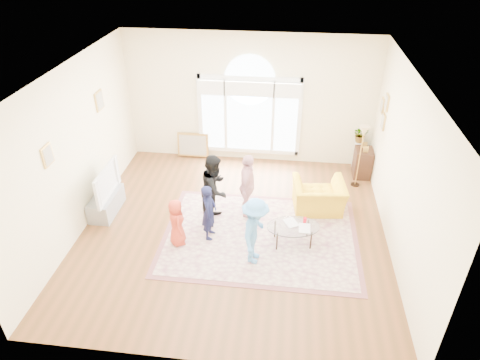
# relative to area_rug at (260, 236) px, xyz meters

# --- Properties ---
(ground) EXTENTS (6.00, 6.00, 0.00)m
(ground) POSITION_rel_area_rug_xyz_m (-0.55, 0.14, -0.01)
(ground) COLOR brown
(ground) RESTS_ON ground
(room_shell) EXTENTS (6.00, 6.00, 6.00)m
(room_shell) POSITION_rel_area_rug_xyz_m (-0.54, 2.97, 1.56)
(room_shell) COLOR beige
(room_shell) RESTS_ON ground
(area_rug) EXTENTS (3.60, 2.60, 0.02)m
(area_rug) POSITION_rel_area_rug_xyz_m (0.00, 0.00, 0.00)
(area_rug) COLOR beige
(area_rug) RESTS_ON ground
(rug_border) EXTENTS (3.80, 2.80, 0.01)m
(rug_border) POSITION_rel_area_rug_xyz_m (-0.00, 0.00, -0.00)
(rug_border) COLOR brown
(rug_border) RESTS_ON ground
(tv_console) EXTENTS (0.45, 1.00, 0.42)m
(tv_console) POSITION_rel_area_rug_xyz_m (-3.30, 0.44, 0.20)
(tv_console) COLOR gray
(tv_console) RESTS_ON ground
(television) EXTENTS (0.17, 1.14, 0.66)m
(television) POSITION_rel_area_rug_xyz_m (-3.29, 0.44, 0.74)
(television) COLOR black
(television) RESTS_ON tv_console
(coffee_table) EXTENTS (1.09, 0.79, 0.54)m
(coffee_table) POSITION_rel_area_rug_xyz_m (0.63, -0.13, 0.39)
(coffee_table) COLOR silver
(coffee_table) RESTS_ON ground
(armchair) EXTENTS (1.15, 1.03, 0.68)m
(armchair) POSITION_rel_area_rug_xyz_m (1.14, 1.04, 0.33)
(armchair) COLOR gold
(armchair) RESTS_ON ground
(side_cabinet) EXTENTS (0.40, 0.50, 0.70)m
(side_cabinet) POSITION_rel_area_rug_xyz_m (2.23, 2.61, 0.34)
(side_cabinet) COLOR black
(side_cabinet) RESTS_ON ground
(floor_lamp) EXTENTS (0.30, 0.30, 1.51)m
(floor_lamp) POSITION_rel_area_rug_xyz_m (2.06, 2.15, 1.27)
(floor_lamp) COLOR black
(floor_lamp) RESTS_ON ground
(plant_pedestal) EXTENTS (0.20, 0.20, 0.70)m
(plant_pedestal) POSITION_rel_area_rug_xyz_m (2.15, 3.01, 0.34)
(plant_pedestal) COLOR white
(plant_pedestal) RESTS_ON ground
(potted_plant) EXTENTS (0.43, 0.40, 0.39)m
(potted_plant) POSITION_rel_area_rug_xyz_m (2.15, 3.01, 0.89)
(potted_plant) COLOR #33722D
(potted_plant) RESTS_ON plant_pedestal
(leaning_picture) EXTENTS (0.80, 0.14, 0.62)m
(leaning_picture) POSITION_rel_area_rug_xyz_m (-1.99, 3.04, -0.01)
(leaning_picture) COLOR tan
(leaning_picture) RESTS_ON ground
(child_red) EXTENTS (0.47, 0.55, 0.96)m
(child_red) POSITION_rel_area_rug_xyz_m (-1.55, -0.39, 0.49)
(child_red) COLOR red
(child_red) RESTS_ON area_rug
(child_navy) EXTENTS (0.29, 0.43, 1.15)m
(child_navy) POSITION_rel_area_rug_xyz_m (-0.98, -0.12, 0.59)
(child_navy) COLOR #141638
(child_navy) RESTS_ON area_rug
(child_black) EXTENTS (0.70, 0.82, 1.47)m
(child_black) POSITION_rel_area_rug_xyz_m (-0.96, 0.46, 0.75)
(child_black) COLOR black
(child_black) RESTS_ON area_rug
(child_pink) EXTENTS (0.38, 0.83, 1.40)m
(child_pink) POSITION_rel_area_rug_xyz_m (-0.33, 0.68, 0.71)
(child_pink) COLOR #E7A6AC
(child_pink) RESTS_ON area_rug
(child_blue) EXTENTS (0.62, 0.91, 1.31)m
(child_blue) POSITION_rel_area_rug_xyz_m (-0.05, -0.69, 0.67)
(child_blue) COLOR #4F94DE
(child_blue) RESTS_ON area_rug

